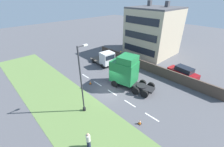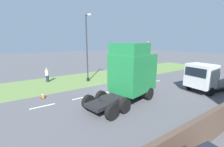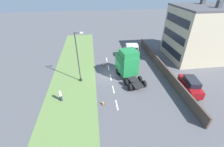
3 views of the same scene
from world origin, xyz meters
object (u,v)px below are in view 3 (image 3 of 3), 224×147
at_px(traffic_cone_trailing, 103,103).
at_px(lorry_cab, 127,64).
at_px(parked_car, 190,85).
at_px(lamp_post, 79,61).
at_px(flatbed_truck, 131,50).
at_px(traffic_cone_lead, 103,65).
at_px(pedestrian, 60,96).

bearing_deg(traffic_cone_trailing, lorry_cab, 53.87).
bearing_deg(lorry_cab, parked_car, -44.34).
height_order(parked_car, lamp_post, lamp_post).
xyz_separation_m(parked_car, traffic_cone_trailing, (-12.50, -1.16, -0.72)).
height_order(flatbed_truck, traffic_cone_lead, flatbed_truck).
bearing_deg(lamp_post, flatbed_truck, 37.08).
distance_m(lamp_post, traffic_cone_trailing, 7.23).
xyz_separation_m(pedestrian, traffic_cone_lead, (6.33, 8.45, -0.55)).
bearing_deg(pedestrian, traffic_cone_lead, 53.15).
bearing_deg(traffic_cone_lead, lorry_cab, -47.09).
xyz_separation_m(lamp_post, traffic_cone_trailing, (2.97, -5.70, -3.30)).
distance_m(lorry_cab, parked_car, 9.54).
height_order(parked_car, traffic_cone_lead, parked_car).
relative_size(lorry_cab, lamp_post, 0.85).
relative_size(pedestrian, traffic_cone_trailing, 2.94).
bearing_deg(lamp_post, traffic_cone_trailing, -62.47).
relative_size(flatbed_truck, traffic_cone_trailing, 9.47).
xyz_separation_m(parked_car, lamp_post, (-15.47, 4.54, 2.58)).
relative_size(flatbed_truck, lamp_post, 0.71).
bearing_deg(traffic_cone_lead, parked_car, -37.06).
xyz_separation_m(flatbed_truck, traffic_cone_lead, (-6.00, -3.25, -1.17)).
bearing_deg(traffic_cone_lead, lamp_post, -132.60).
relative_size(parked_car, traffic_cone_lead, 8.39).
bearing_deg(lamp_post, parked_car, -16.36).
height_order(lorry_cab, flatbed_truck, lorry_cab).
xyz_separation_m(lorry_cab, traffic_cone_lead, (-3.55, 3.82, -2.07)).
bearing_deg(pedestrian, flatbed_truck, 43.50).
height_order(flatbed_truck, lamp_post, lamp_post).
bearing_deg(lorry_cab, traffic_cone_trailing, -138.93).
height_order(parked_car, pedestrian, parked_car).
height_order(traffic_cone_lead, traffic_cone_trailing, same).
distance_m(parked_car, traffic_cone_trailing, 12.58).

